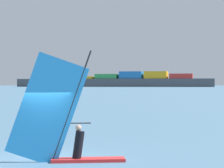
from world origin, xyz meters
The scene contains 3 objects.
ground_plane centered at (0.00, 0.00, 0.00)m, with size 4000.00×4000.00×0.00m, color #476B84.
windsurfer centered at (1.03, -0.02, 1.16)m, with size 3.67×2.82×4.21m.
cargo_ship centered at (-238.46, 403.87, 7.52)m, with size 211.69×94.76×37.80m.
Camera 1 is at (10.67, -12.81, 2.79)m, focal length 71.12 mm.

